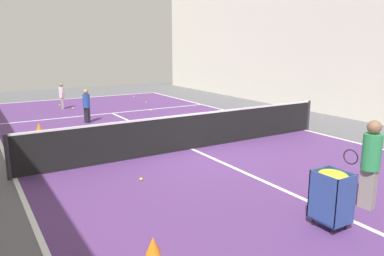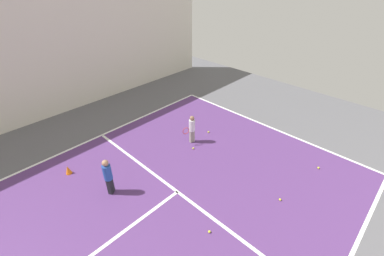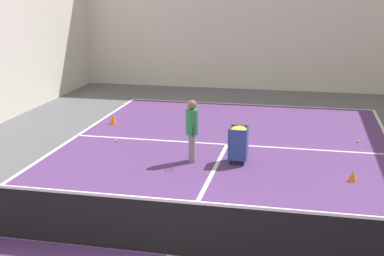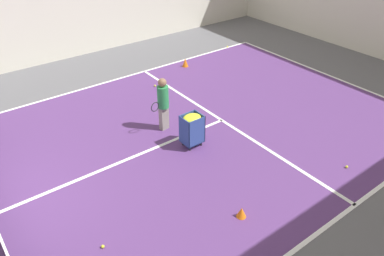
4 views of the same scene
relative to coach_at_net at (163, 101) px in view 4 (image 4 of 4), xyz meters
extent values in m
cube|color=white|center=(0.67, 6.99, -0.91)|extent=(9.05, 0.10, 0.00)
cube|color=white|center=(0.67, 1.65, -0.91)|extent=(9.05, 0.10, 0.00)
cube|color=gray|center=(0.00, 0.01, -0.56)|extent=(0.19, 0.28, 0.72)
cylinder|color=#2D8C4C|center=(0.00, 0.01, 0.12)|extent=(0.36, 0.36, 0.64)
sphere|color=#846047|center=(0.00, 0.01, 0.56)|extent=(0.24, 0.24, 0.24)
torus|color=black|center=(0.10, -0.32, -0.04)|extent=(0.06, 0.28, 0.28)
cube|color=#2D478C|center=(1.16, 0.14, -0.78)|extent=(0.46, 0.54, 0.02)
cube|color=#2D478C|center=(1.16, -0.12, -0.39)|extent=(0.46, 0.02, 0.79)
cube|color=#2D478C|center=(1.16, 0.40, -0.39)|extent=(0.46, 0.02, 0.79)
cube|color=#2D478C|center=(0.94, 0.14, -0.39)|extent=(0.02, 0.54, 0.79)
cube|color=#2D478C|center=(1.38, 0.14, -0.39)|extent=(0.02, 0.54, 0.79)
ellipsoid|color=yellow|center=(1.16, 0.14, -0.05)|extent=(0.42, 0.50, 0.16)
cylinder|color=black|center=(1.00, -0.05, -0.85)|extent=(0.05, 0.05, 0.14)
cylinder|color=black|center=(1.32, -0.05, -0.85)|extent=(0.05, 0.05, 0.14)
cylinder|color=black|center=(1.00, 0.33, -0.85)|extent=(0.05, 0.05, 0.14)
cylinder|color=black|center=(1.32, 0.33, -0.85)|extent=(0.05, 0.05, 0.14)
cone|color=orange|center=(3.91, -0.62, -0.79)|extent=(0.21, 0.21, 0.25)
cone|color=orange|center=(-3.30, 3.17, -0.75)|extent=(0.24, 0.24, 0.34)
sphere|color=yellow|center=(-2.49, 1.26, -0.88)|extent=(0.07, 0.07, 0.07)
sphere|color=yellow|center=(-3.88, 5.91, -0.88)|extent=(0.07, 0.07, 0.07)
sphere|color=yellow|center=(4.30, 2.65, -0.88)|extent=(0.07, 0.07, 0.07)
sphere|color=yellow|center=(2.89, -3.35, -0.88)|extent=(0.07, 0.07, 0.07)
camera|label=1|loc=(5.91, 3.70, 1.95)|focal=35.00mm
camera|label=2|loc=(-3.55, -7.68, 5.00)|focal=24.00mm
camera|label=3|loc=(2.72, -12.69, 3.46)|focal=50.00mm
camera|label=4|loc=(7.85, -4.90, 5.00)|focal=35.00mm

